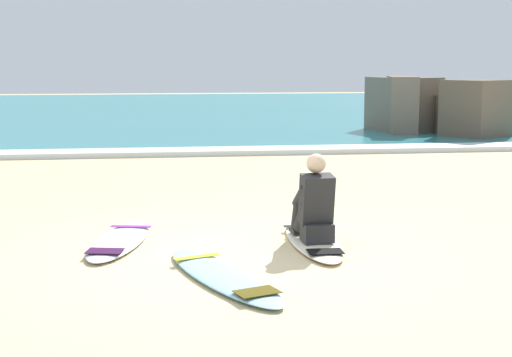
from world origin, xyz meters
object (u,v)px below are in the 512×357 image
Objects in this scene: surfer_seated at (314,206)px; surfboard_spare_far at (223,276)px; surfboard_main at (313,240)px; surfboard_spare_near at (120,240)px.

surfer_seated is 1.64m from surfboard_spare_far.
surfer_seated is (-0.01, -0.10, 0.40)m from surfboard_main.
surfer_seated is 0.43× the size of surfboard_spare_far.
surfboard_main is at bearing 48.05° from surfboard_spare_far.
surfboard_spare_far is (-1.11, -1.14, -0.40)m from surfer_seated.
surfer_seated reaches higher than surfboard_spare_near.
surfer_seated is at bearing -96.91° from surfboard_main.
surfboard_spare_near is at bearing 169.77° from surfer_seated.
surfboard_main is 1.67m from surfboard_spare_far.
surfboard_main is 0.92× the size of surfboard_spare_far.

